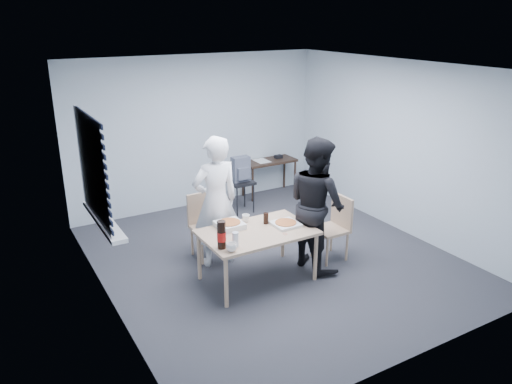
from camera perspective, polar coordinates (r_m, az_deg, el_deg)
room at (r=6.04m, az=-17.88°, el=1.70°), size 5.00×5.00×5.00m
dining_table at (r=6.22m, az=0.15°, el=-4.99°), size 1.38×0.88×0.67m
chair_far at (r=6.95m, az=-5.86°, el=-3.27°), size 0.42×0.42×0.89m
chair_right at (r=6.92m, az=9.06°, el=-3.53°), size 0.42×0.42×0.89m
person_white at (r=6.57m, az=-4.63°, el=-1.10°), size 0.65×0.42×1.77m
person_black at (r=6.53m, az=6.93°, el=-1.33°), size 0.47×0.86×1.77m
side_table at (r=9.25m, az=1.52°, el=3.19°), size 1.00×0.44×0.66m
stool at (r=8.46m, az=-1.74°, el=0.57°), size 0.40×0.40×0.55m
backpack at (r=8.35m, az=-1.72°, el=2.59°), size 0.30×0.22×0.42m
pizza_box_a at (r=6.29m, az=-3.03°, el=-3.75°), size 0.32×0.32×0.08m
pizza_box_b at (r=6.36m, az=3.40°, el=-3.64°), size 0.32×0.32×0.05m
mug_a at (r=5.68m, az=-2.80°, el=-6.33°), size 0.17×0.17×0.10m
mug_b at (r=6.46m, az=-1.17°, el=-2.99°), size 0.10×0.10×0.09m
cola_glass at (r=6.38m, az=1.14°, el=-3.02°), size 0.08×0.08×0.15m
soda_bottle at (r=5.71m, az=-3.96°, el=-4.94°), size 0.11×0.11×0.33m
plastic_cups at (r=5.77m, az=-2.36°, el=-5.43°), size 0.09×0.09×0.18m
rubber_band at (r=6.12m, az=3.32°, el=-4.82°), size 0.06×0.06×0.00m
papers at (r=9.17m, az=0.64°, el=3.58°), size 0.35×0.39×0.01m
black_box at (r=9.36m, az=2.58°, el=4.06°), size 0.17×0.15×0.06m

